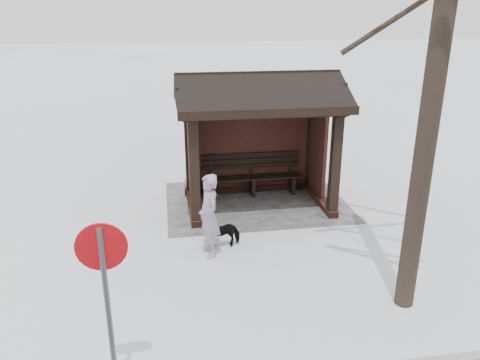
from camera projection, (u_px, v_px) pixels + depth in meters
name	position (u px, v px, depth m)	size (l,w,h in m)	color
ground	(257.00, 205.00, 10.99)	(120.00, 120.00, 0.00)	silver
trampled_patch	(256.00, 201.00, 11.17)	(4.20, 3.20, 0.02)	gray
bus_shelter	(257.00, 113.00, 10.39)	(3.60, 2.40, 3.09)	#371B14
pedestrian	(209.00, 216.00, 8.49)	(0.58, 0.38, 1.58)	gray
dog	(221.00, 231.00, 9.03)	(0.32, 0.70, 0.59)	black
road_sign	(104.00, 273.00, 5.12)	(0.56, 0.09, 2.20)	slate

